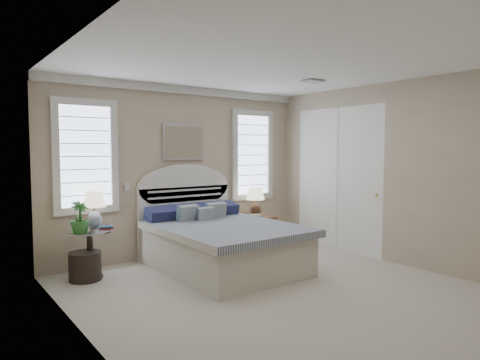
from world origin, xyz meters
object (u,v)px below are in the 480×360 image
object	(u,v)px
side_table_left	(90,249)
lamp_right	(255,199)
nightstand_right	(259,225)
floor_pot	(85,266)
lamp_left	(94,206)
bed	(219,241)

from	to	relation	value
side_table_left	lamp_right	distance (m)	2.92
nightstand_right	floor_pot	xyz separation A→B (m)	(-3.04, -0.17, -0.20)
nightstand_right	floor_pot	world-z (taller)	nightstand_right
lamp_right	floor_pot	bearing A→B (deg)	-176.39
floor_pot	lamp_right	world-z (taller)	lamp_right
floor_pot	lamp_left	world-z (taller)	lamp_left
side_table_left	lamp_left	bearing A→B (deg)	47.10
bed	lamp_left	xyz separation A→B (m)	(-1.55, 0.70, 0.56)
nightstand_right	lamp_left	xyz separation A→B (m)	(-2.85, 0.01, 0.56)
bed	nightstand_right	bearing A→B (deg)	28.03
bed	side_table_left	distance (m)	1.75
nightstand_right	lamp_left	size ratio (longest dim) A/B	1.03
lamp_left	nightstand_right	bearing A→B (deg)	-0.18
bed	floor_pot	world-z (taller)	bed
side_table_left	lamp_left	distance (m)	0.58
side_table_left	floor_pot	bearing A→B (deg)	-140.60
nightstand_right	lamp_right	world-z (taller)	lamp_right
lamp_left	lamp_right	bearing A→B (deg)	0.12
bed	nightstand_right	distance (m)	1.47
nightstand_right	lamp_right	xyz separation A→B (m)	(-0.07, 0.01, 0.46)
floor_pot	lamp_left	xyz separation A→B (m)	(0.19, 0.18, 0.76)
floor_pot	side_table_left	bearing A→B (deg)	39.40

